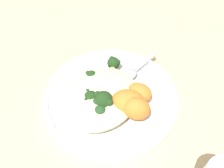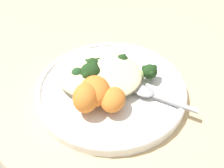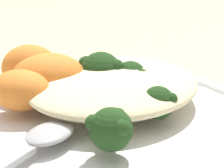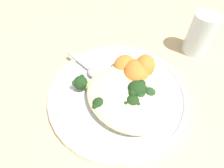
{
  "view_description": "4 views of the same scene",
  "coord_description": "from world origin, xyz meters",
  "px_view_note": "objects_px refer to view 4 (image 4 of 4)",
  "views": [
    {
      "loc": [
        -0.24,
        -0.21,
        0.4
      ],
      "look_at": [
        -0.01,
        -0.02,
        0.06
      ],
      "focal_mm": 35.0,
      "sensor_mm": 36.0,
      "label": 1
    },
    {
      "loc": [
        0.12,
        -0.31,
        0.32
      ],
      "look_at": [
        -0.0,
        -0.03,
        0.03
      ],
      "focal_mm": 35.0,
      "sensor_mm": 36.0,
      "label": 2
    },
    {
      "loc": [
        0.27,
        0.12,
        0.14
      ],
      "look_at": [
        -0.02,
        -0.01,
        0.04
      ],
      "focal_mm": 60.0,
      "sensor_mm": 36.0,
      "label": 3
    },
    {
      "loc": [
        -0.14,
        0.16,
        0.32
      ],
      "look_at": [
        0.0,
        -0.01,
        0.04
      ],
      "focal_mm": 28.0,
      "sensor_mm": 36.0,
      "label": 4
    }
  ],
  "objects_px": {
    "sweet_potato_chunk_1": "(145,66)",
    "kale_tuft": "(144,94)",
    "plate": "(118,93)",
    "quinoa_mound": "(129,96)",
    "broccoli_stalk_3": "(134,89)",
    "water_glass": "(200,34)",
    "broccoli_stalk_1": "(103,100)",
    "broccoli_stalk_2": "(129,99)",
    "sweet_potato_chunk_0": "(124,64)",
    "sweet_potato_chunk_2": "(136,72)",
    "broccoli_stalk_0": "(93,83)",
    "spoon": "(92,70)"
  },
  "relations": [
    {
      "from": "quinoa_mound",
      "to": "sweet_potato_chunk_2",
      "type": "height_order",
      "value": "sweet_potato_chunk_2"
    },
    {
      "from": "plate",
      "to": "broccoli_stalk_0",
      "type": "bearing_deg",
      "value": 30.46
    },
    {
      "from": "plate",
      "to": "broccoli_stalk_3",
      "type": "relative_size",
      "value": 3.69
    },
    {
      "from": "broccoli_stalk_1",
      "to": "water_glass",
      "type": "xyz_separation_m",
      "value": [
        -0.06,
        -0.3,
        0.02
      ]
    },
    {
      "from": "sweet_potato_chunk_2",
      "to": "kale_tuft",
      "type": "bearing_deg",
      "value": 140.56
    },
    {
      "from": "broccoli_stalk_0",
      "to": "sweet_potato_chunk_0",
      "type": "bearing_deg",
      "value": -144.63
    },
    {
      "from": "broccoli_stalk_3",
      "to": "sweet_potato_chunk_1",
      "type": "distance_m",
      "value": 0.07
    },
    {
      "from": "sweet_potato_chunk_1",
      "to": "kale_tuft",
      "type": "distance_m",
      "value": 0.07
    },
    {
      "from": "broccoli_stalk_1",
      "to": "broccoli_stalk_2",
      "type": "bearing_deg",
      "value": 130.92
    },
    {
      "from": "sweet_potato_chunk_0",
      "to": "sweet_potato_chunk_2",
      "type": "distance_m",
      "value": 0.04
    },
    {
      "from": "broccoli_stalk_2",
      "to": "broccoli_stalk_0",
      "type": "bearing_deg",
      "value": -136.28
    },
    {
      "from": "quinoa_mound",
      "to": "kale_tuft",
      "type": "relative_size",
      "value": 3.88
    },
    {
      "from": "broccoli_stalk_0",
      "to": "kale_tuft",
      "type": "bearing_deg",
      "value": 160.93
    },
    {
      "from": "broccoli_stalk_1",
      "to": "sweet_potato_chunk_2",
      "type": "xyz_separation_m",
      "value": [
        -0.01,
        -0.1,
        0.01
      ]
    },
    {
      "from": "plate",
      "to": "quinoa_mound",
      "type": "distance_m",
      "value": 0.04
    },
    {
      "from": "broccoli_stalk_0",
      "to": "sweet_potato_chunk_2",
      "type": "distance_m",
      "value": 0.1
    },
    {
      "from": "kale_tuft",
      "to": "broccoli_stalk_0",
      "type": "bearing_deg",
      "value": 23.53
    },
    {
      "from": "broccoli_stalk_2",
      "to": "water_glass",
      "type": "bearing_deg",
      "value": 117.25
    },
    {
      "from": "plate",
      "to": "sweet_potato_chunk_2",
      "type": "distance_m",
      "value": 0.06
    },
    {
      "from": "broccoli_stalk_2",
      "to": "plate",
      "type": "bearing_deg",
      "value": -163.63
    },
    {
      "from": "quinoa_mound",
      "to": "water_glass",
      "type": "relative_size",
      "value": 1.71
    },
    {
      "from": "plate",
      "to": "spoon",
      "type": "distance_m",
      "value": 0.08
    },
    {
      "from": "quinoa_mound",
      "to": "broccoli_stalk_2",
      "type": "distance_m",
      "value": 0.01
    },
    {
      "from": "sweet_potato_chunk_0",
      "to": "kale_tuft",
      "type": "bearing_deg",
      "value": 153.58
    },
    {
      "from": "quinoa_mound",
      "to": "sweet_potato_chunk_0",
      "type": "xyz_separation_m",
      "value": [
        0.06,
        -0.06,
        0.0
      ]
    },
    {
      "from": "broccoli_stalk_0",
      "to": "water_glass",
      "type": "xyz_separation_m",
      "value": [
        -0.11,
        -0.28,
        0.02
      ]
    },
    {
      "from": "spoon",
      "to": "water_glass",
      "type": "height_order",
      "value": "water_glass"
    },
    {
      "from": "broccoli_stalk_1",
      "to": "spoon",
      "type": "relative_size",
      "value": 0.76
    },
    {
      "from": "sweet_potato_chunk_0",
      "to": "water_glass",
      "type": "bearing_deg",
      "value": -114.81
    },
    {
      "from": "water_glass",
      "to": "spoon",
      "type": "bearing_deg",
      "value": 60.19
    },
    {
      "from": "water_glass",
      "to": "sweet_potato_chunk_2",
      "type": "bearing_deg",
      "value": 74.92
    },
    {
      "from": "kale_tuft",
      "to": "spoon",
      "type": "height_order",
      "value": "kale_tuft"
    },
    {
      "from": "sweet_potato_chunk_0",
      "to": "spoon",
      "type": "bearing_deg",
      "value": 45.3
    },
    {
      "from": "broccoli_stalk_3",
      "to": "water_glass",
      "type": "bearing_deg",
      "value": 86.02
    },
    {
      "from": "water_glass",
      "to": "quinoa_mound",
      "type": "bearing_deg",
      "value": 83.11
    },
    {
      "from": "sweet_potato_chunk_2",
      "to": "water_glass",
      "type": "bearing_deg",
      "value": -105.08
    },
    {
      "from": "broccoli_stalk_3",
      "to": "sweet_potato_chunk_2",
      "type": "distance_m",
      "value": 0.05
    },
    {
      "from": "quinoa_mound",
      "to": "spoon",
      "type": "distance_m",
      "value": 0.11
    },
    {
      "from": "spoon",
      "to": "sweet_potato_chunk_1",
      "type": "bearing_deg",
      "value": -137.74
    },
    {
      "from": "plate",
      "to": "kale_tuft",
      "type": "xyz_separation_m",
      "value": [
        -0.05,
        -0.02,
        0.03
      ]
    },
    {
      "from": "sweet_potato_chunk_0",
      "to": "sweet_potato_chunk_2",
      "type": "relative_size",
      "value": 0.78
    },
    {
      "from": "quinoa_mound",
      "to": "broccoli_stalk_0",
      "type": "bearing_deg",
      "value": 15.74
    },
    {
      "from": "sweet_potato_chunk_2",
      "to": "quinoa_mound",
      "type": "bearing_deg",
      "value": 112.27
    },
    {
      "from": "broccoli_stalk_3",
      "to": "sweet_potato_chunk_1",
      "type": "xyz_separation_m",
      "value": [
        0.02,
        -0.06,
        0.0
      ]
    },
    {
      "from": "plate",
      "to": "kale_tuft",
      "type": "relative_size",
      "value": 6.42
    },
    {
      "from": "kale_tuft",
      "to": "sweet_potato_chunk_1",
      "type": "bearing_deg",
      "value": -57.48
    },
    {
      "from": "spoon",
      "to": "quinoa_mound",
      "type": "bearing_deg",
      "value": -179.41
    },
    {
      "from": "sweet_potato_chunk_2",
      "to": "spoon",
      "type": "xyz_separation_m",
      "value": [
        0.09,
        0.05,
        -0.02
      ]
    },
    {
      "from": "broccoli_stalk_0",
      "to": "broccoli_stalk_3",
      "type": "height_order",
      "value": "broccoli_stalk_3"
    },
    {
      "from": "sweet_potato_chunk_1",
      "to": "spoon",
      "type": "xyz_separation_m",
      "value": [
        0.09,
        0.07,
        -0.02
      ]
    }
  ]
}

